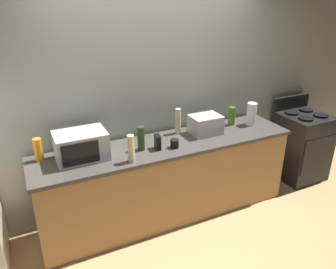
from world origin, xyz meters
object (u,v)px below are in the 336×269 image
object	(u,v)px
bottle_dish_soap	(38,150)
bottle_wine	(141,138)
paper_towel_roll	(251,114)
mug_black	(175,144)
stove_range	(301,145)
bottle_hand_soap	(131,149)
bottle_olive_oil	(232,116)
microwave	(81,146)
toaster_oven	(205,125)
bottle_vinegar	(178,121)
cordless_phone	(158,142)

from	to	relation	value
bottle_dish_soap	bottle_wine	xyz separation A→B (m)	(0.95, -0.21, 0.01)
paper_towel_roll	mug_black	xyz separation A→B (m)	(-1.12, -0.18, -0.09)
stove_range	bottle_hand_soap	bearing A→B (deg)	-174.95
mug_black	bottle_dish_soap	bearing A→B (deg)	166.45
bottle_olive_oil	stove_range	bearing A→B (deg)	-7.80
bottle_dish_soap	paper_towel_roll	bearing A→B (deg)	-3.18
bottle_dish_soap	bottle_hand_soap	world-z (taller)	bottle_hand_soap
microwave	mug_black	xyz separation A→B (m)	(0.91, -0.17, -0.09)
toaster_oven	paper_towel_roll	size ratio (longest dim) A/B	1.26
bottle_dish_soap	bottle_vinegar	distance (m)	1.49
stove_range	paper_towel_roll	size ratio (longest dim) A/B	4.00
stove_range	microwave	world-z (taller)	microwave
stove_range	bottle_olive_oil	distance (m)	1.22
cordless_phone	bottle_dish_soap	distance (m)	1.14
microwave	bottle_olive_oil	size ratio (longest dim) A/B	2.17
paper_towel_roll	bottle_olive_oil	xyz separation A→B (m)	(-0.21, 0.10, -0.02)
cordless_phone	bottle_dish_soap	xyz separation A→B (m)	(-1.11, 0.26, 0.04)
toaster_oven	cordless_phone	distance (m)	0.66
stove_range	mug_black	bearing A→B (deg)	-176.40
paper_towel_roll	bottle_dish_soap	distance (m)	2.40
microwave	cordless_phone	bearing A→B (deg)	-9.48
bottle_hand_soap	bottle_olive_oil	distance (m)	1.46
cordless_phone	mug_black	world-z (taller)	cordless_phone
toaster_oven	bottle_vinegar	world-z (taller)	bottle_vinegar
bottle_vinegar	mug_black	size ratio (longest dim) A/B	3.22
stove_range	toaster_oven	size ratio (longest dim) A/B	3.18
microwave	bottle_hand_soap	distance (m)	0.49
stove_range	microwave	distance (m)	2.95
microwave	bottle_hand_soap	bearing A→B (deg)	-33.47
bottle_dish_soap	bottle_hand_soap	size ratio (longest dim) A/B	0.83
bottle_wine	bottle_hand_soap	bearing A→B (deg)	-132.07
stove_range	bottle_wine	xyz separation A→B (m)	(-2.31, -0.02, 0.56)
bottle_hand_soap	bottle_vinegar	size ratio (longest dim) A/B	0.94
stove_range	bottle_olive_oil	xyz separation A→B (m)	(-1.08, 0.15, 0.55)
stove_range	bottle_dish_soap	xyz separation A→B (m)	(-3.27, 0.18, 0.55)
bottle_dish_soap	bottle_olive_oil	xyz separation A→B (m)	(2.19, -0.04, -0.00)
microwave	bottle_vinegar	bearing A→B (deg)	7.71
stove_range	bottle_hand_soap	world-z (taller)	bottle_hand_soap
cordless_phone	mug_black	xyz separation A→B (m)	(0.17, -0.05, -0.03)
bottle_dish_soap	stove_range	bearing A→B (deg)	-3.22
mug_black	stove_range	bearing A→B (deg)	3.60
bottle_vinegar	bottle_wine	size ratio (longest dim) A/B	1.15
toaster_oven	bottle_dish_soap	distance (m)	1.77
bottle_wine	mug_black	xyz separation A→B (m)	(0.33, -0.10, -0.08)
cordless_phone	bottle_wine	bearing A→B (deg)	172.37
microwave	toaster_oven	bearing A→B (deg)	0.50
stove_range	bottle_hand_soap	distance (m)	2.56
bottle_olive_oil	paper_towel_roll	bearing A→B (deg)	-24.72
bottle_olive_oil	mug_black	bearing A→B (deg)	-163.22
paper_towel_roll	microwave	bearing A→B (deg)	-179.94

